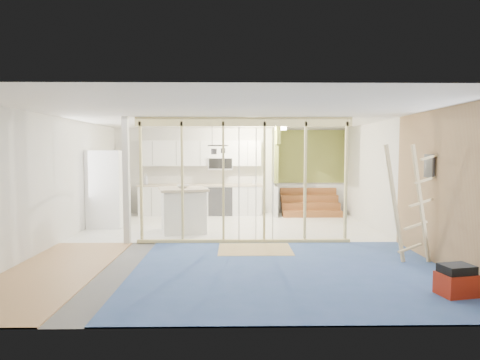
{
  "coord_description": "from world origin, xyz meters",
  "views": [
    {
      "loc": [
        0.1,
        -8.18,
        1.89
      ],
      "look_at": [
        0.23,
        0.6,
        1.27
      ],
      "focal_mm": 30.0,
      "sensor_mm": 36.0,
      "label": 1
    }
  ],
  "objects_px": {
    "fridge": "(108,189)",
    "ladder": "(411,204)",
    "toolbox": "(456,281)",
    "island": "(183,210)"
  },
  "relations": [
    {
      "from": "island",
      "to": "ladder",
      "type": "xyz_separation_m",
      "value": [
        4.15,
        -2.75,
        0.5
      ]
    },
    {
      "from": "fridge",
      "to": "toolbox",
      "type": "relative_size",
      "value": 3.82
    },
    {
      "from": "toolbox",
      "to": "fridge",
      "type": "bearing_deg",
      "value": 129.23
    },
    {
      "from": "fridge",
      "to": "island",
      "type": "height_order",
      "value": "fridge"
    },
    {
      "from": "island",
      "to": "ladder",
      "type": "relative_size",
      "value": 0.65
    },
    {
      "from": "fridge",
      "to": "ladder",
      "type": "relative_size",
      "value": 0.96
    },
    {
      "from": "island",
      "to": "toolbox",
      "type": "distance_m",
      "value": 5.93
    },
    {
      "from": "fridge",
      "to": "ladder",
      "type": "height_order",
      "value": "ladder"
    },
    {
      "from": "ladder",
      "to": "island",
      "type": "bearing_deg",
      "value": 127.3
    },
    {
      "from": "island",
      "to": "ladder",
      "type": "distance_m",
      "value": 5.01
    }
  ]
}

